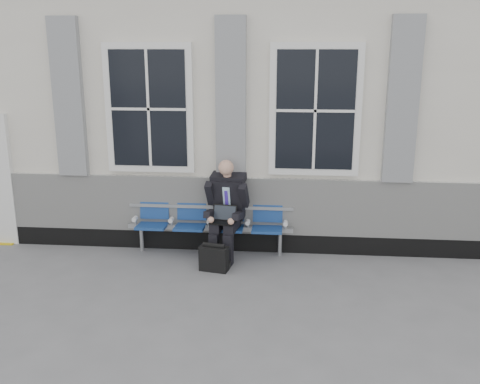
# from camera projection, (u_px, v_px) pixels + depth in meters

# --- Properties ---
(ground) EXTENTS (70.00, 70.00, 0.00)m
(ground) POSITION_uv_depth(u_px,v_px,m) (287.00, 292.00, 7.11)
(ground) COLOR slate
(ground) RESTS_ON ground
(station_building) EXTENTS (14.40, 4.40, 4.49)m
(station_building) POSITION_uv_depth(u_px,v_px,m) (290.00, 99.00, 9.87)
(station_building) COLOR silver
(station_building) RESTS_ON ground
(bench) EXTENTS (2.60, 0.47, 0.91)m
(bench) POSITION_uv_depth(u_px,v_px,m) (210.00, 219.00, 8.34)
(bench) COLOR #9EA0A3
(bench) RESTS_ON ground
(businessman) EXTENTS (0.68, 0.91, 1.54)m
(businessman) POSITION_uv_depth(u_px,v_px,m) (227.00, 206.00, 8.11)
(businessman) COLOR black
(businessman) RESTS_ON ground
(briefcase) EXTENTS (0.44, 0.26, 0.42)m
(briefcase) POSITION_uv_depth(u_px,v_px,m) (214.00, 258.00, 7.75)
(briefcase) COLOR black
(briefcase) RESTS_ON ground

